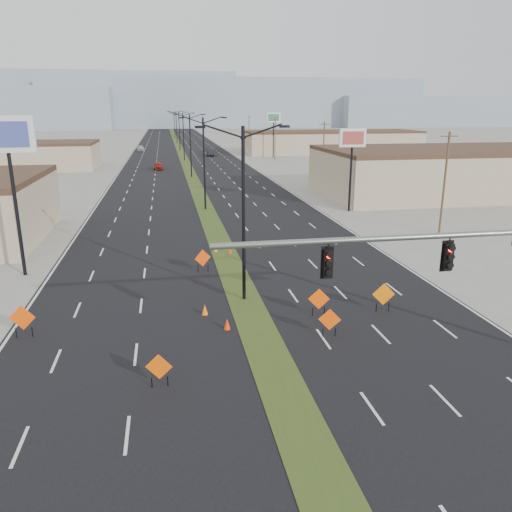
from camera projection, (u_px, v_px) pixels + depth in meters
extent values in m
plane|color=gray|center=(295.00, 417.00, 18.33)|extent=(600.00, 600.00, 0.00)
cube|color=black|center=(184.00, 159.00, 112.68)|extent=(25.00, 400.00, 0.02)
cube|color=#304518|center=(184.00, 159.00, 112.68)|extent=(2.00, 400.00, 0.04)
cube|color=tan|center=(13.00, 157.00, 92.43)|extent=(30.00, 14.00, 4.50)
cube|color=tan|center=(459.00, 173.00, 65.80)|extent=(36.00, 18.00, 5.50)
cube|color=tan|center=(331.00, 143.00, 127.88)|extent=(44.00, 16.00, 5.00)
cube|color=#8494A4|center=(235.00, 103.00, 304.23)|extent=(220.00, 50.00, 28.00)
cube|color=#8494A4|center=(453.00, 112.00, 320.08)|extent=(160.00, 50.00, 18.00)
cube|color=#8494A4|center=(120.00, 100.00, 310.60)|extent=(140.00, 50.00, 32.00)
cylinder|color=slate|center=(415.00, 237.00, 19.37)|extent=(16.00, 0.24, 0.24)
cube|color=black|center=(328.00, 263.00, 19.02)|extent=(0.50, 0.28, 1.30)
sphere|color=#FF0C05|center=(330.00, 256.00, 18.77)|extent=(0.22, 0.22, 0.22)
cube|color=black|center=(448.00, 257.00, 19.87)|extent=(0.50, 0.28, 1.30)
sphere|color=#FF0C05|center=(451.00, 249.00, 19.62)|extent=(0.22, 0.22, 0.22)
cylinder|color=black|center=(244.00, 217.00, 28.23)|extent=(0.20, 0.20, 10.00)
cube|color=black|center=(200.00, 127.00, 26.43)|extent=(0.55, 0.24, 0.14)
cube|color=black|center=(284.00, 126.00, 27.21)|extent=(0.55, 0.24, 0.14)
cylinder|color=black|center=(204.00, 164.00, 54.65)|extent=(0.20, 0.20, 10.00)
cube|color=black|center=(181.00, 118.00, 52.85)|extent=(0.55, 0.24, 0.14)
cube|color=black|center=(224.00, 118.00, 53.63)|extent=(0.55, 0.24, 0.14)
cylinder|color=black|center=(191.00, 146.00, 81.07)|extent=(0.20, 0.20, 10.00)
cube|color=black|center=(175.00, 115.00, 79.27)|extent=(0.55, 0.24, 0.14)
cube|color=black|center=(204.00, 115.00, 80.05)|extent=(0.55, 0.24, 0.14)
cylinder|color=black|center=(184.00, 137.00, 107.49)|extent=(0.20, 0.20, 10.00)
cube|color=black|center=(172.00, 113.00, 105.69)|extent=(0.55, 0.24, 0.14)
cube|color=black|center=(193.00, 113.00, 106.47)|extent=(0.55, 0.24, 0.14)
cylinder|color=black|center=(179.00, 131.00, 133.90)|extent=(0.20, 0.20, 10.00)
cube|color=black|center=(170.00, 112.00, 132.11)|extent=(0.55, 0.24, 0.14)
cube|color=black|center=(187.00, 112.00, 132.89)|extent=(0.55, 0.24, 0.14)
cylinder|color=black|center=(177.00, 128.00, 160.32)|extent=(0.20, 0.20, 10.00)
cube|color=black|center=(169.00, 112.00, 158.53)|extent=(0.55, 0.24, 0.14)
cube|color=black|center=(183.00, 112.00, 159.31)|extent=(0.55, 0.24, 0.14)
cylinder|color=black|center=(174.00, 125.00, 186.74)|extent=(0.20, 0.20, 10.00)
cube|color=black|center=(168.00, 111.00, 184.94)|extent=(0.55, 0.24, 0.14)
cube|color=black|center=(180.00, 111.00, 185.73)|extent=(0.55, 0.24, 0.14)
cylinder|color=#4C3823|center=(444.00, 184.00, 44.05)|extent=(0.20, 0.20, 9.00)
cube|color=#4C3823|center=(449.00, 136.00, 42.88)|extent=(1.60, 0.10, 0.10)
cylinder|color=#4C3823|center=(323.00, 152.00, 77.07)|extent=(0.20, 0.20, 9.00)
cube|color=#4C3823|center=(324.00, 124.00, 75.91)|extent=(1.60, 0.10, 0.10)
cylinder|color=#4C3823|center=(275.00, 139.00, 110.09)|extent=(0.20, 0.20, 9.00)
cube|color=#4C3823|center=(275.00, 119.00, 108.93)|extent=(1.60, 0.10, 0.10)
cylinder|color=#4C3823|center=(249.00, 132.00, 143.12)|extent=(0.20, 0.20, 9.00)
cube|color=#4C3823|center=(249.00, 117.00, 141.95)|extent=(1.60, 0.10, 0.10)
imported|color=maroon|center=(158.00, 166.00, 92.34)|extent=(1.73, 4.03, 1.36)
imported|color=black|center=(210.00, 153.00, 118.88)|extent=(1.78, 4.72, 1.54)
imported|color=#A3A8AC|center=(140.00, 148.00, 132.56)|extent=(2.49, 4.93, 1.37)
cube|color=#EE4605|center=(22.00, 318.00, 24.39)|extent=(1.28, 0.19, 1.28)
cylinder|color=black|center=(16.00, 333.00, 24.55)|extent=(0.05, 0.05, 0.53)
cylinder|color=black|center=(32.00, 332.00, 24.68)|extent=(0.05, 0.05, 0.53)
cube|color=#EE5505|center=(159.00, 367.00, 20.07)|extent=(1.08, 0.26, 1.09)
cylinder|color=black|center=(152.00, 382.00, 20.20)|extent=(0.05, 0.05, 0.45)
cylinder|color=black|center=(168.00, 381.00, 20.31)|extent=(0.05, 0.05, 0.45)
cube|color=#F04205|center=(203.00, 258.00, 34.36)|extent=(1.13, 0.49, 1.20)
cylinder|color=black|center=(198.00, 269.00, 34.51)|extent=(0.05, 0.05, 0.50)
cylinder|color=black|center=(208.00, 268.00, 34.63)|extent=(0.05, 0.05, 0.50)
cube|color=#FF5005|center=(330.00, 320.00, 24.52)|extent=(1.07, 0.35, 1.11)
cylinder|color=black|center=(323.00, 333.00, 24.67)|extent=(0.05, 0.05, 0.46)
cylinder|color=black|center=(335.00, 332.00, 24.78)|extent=(0.05, 0.05, 0.46)
cube|color=#FF4E05|center=(319.00, 299.00, 27.04)|extent=(1.16, 0.27, 1.17)
cylinder|color=black|center=(312.00, 312.00, 27.19)|extent=(0.05, 0.05, 0.49)
cylinder|color=black|center=(324.00, 311.00, 27.30)|extent=(0.05, 0.05, 0.49)
cube|color=orange|center=(384.00, 294.00, 27.50)|extent=(1.27, 0.18, 1.27)
cylinder|color=black|center=(376.00, 308.00, 27.66)|extent=(0.05, 0.05, 0.53)
cylinder|color=black|center=(389.00, 307.00, 27.79)|extent=(0.05, 0.05, 0.53)
cone|color=#F83205|center=(227.00, 324.00, 25.51)|extent=(0.46, 0.46, 0.59)
cone|color=orange|center=(205.00, 310.00, 27.33)|extent=(0.41, 0.41, 0.59)
cone|color=#F53205|center=(230.00, 250.00, 38.79)|extent=(0.45, 0.45, 0.57)
cone|color=orange|center=(216.00, 249.00, 39.29)|extent=(0.41, 0.41, 0.57)
cylinder|color=black|center=(17.00, 212.00, 32.78)|extent=(0.24, 0.24, 8.65)
cube|color=white|center=(6.00, 134.00, 31.36)|extent=(3.43, 0.61, 2.28)
cube|color=#404B9A|center=(5.00, 134.00, 31.17)|extent=(2.73, 0.26, 1.59)
cylinder|color=black|center=(350.00, 178.00, 54.17)|extent=(0.24, 0.24, 7.33)
cube|color=white|center=(353.00, 138.00, 52.97)|extent=(2.89, 0.36, 1.93)
cube|color=#A03D35|center=(353.00, 138.00, 52.78)|extent=(2.31, 0.06, 1.35)
cylinder|color=black|center=(273.00, 139.00, 114.35)|extent=(0.24, 0.24, 8.28)
cube|color=white|center=(274.00, 118.00, 112.99)|extent=(3.29, 0.66, 2.18)
cube|color=#2E734B|center=(274.00, 118.00, 112.80)|extent=(2.61, 0.30, 1.52)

